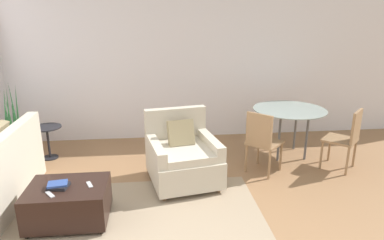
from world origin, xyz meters
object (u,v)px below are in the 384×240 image
(tv_remote_primary, at_px, (90,184))
(potted_plant, at_px, (16,142))
(dining_chair_near_left, at_px, (262,139))
(dining_chair_near_right, at_px, (347,136))
(ottoman, at_px, (69,202))
(book_stack, at_px, (58,185))
(armchair, at_px, (182,157))
(tv_remote_secondary, at_px, (50,194))
(dining_table, at_px, (289,114))
(side_table, at_px, (48,136))

(tv_remote_primary, distance_m, potted_plant, 2.33)
(dining_chair_near_left, bearing_deg, dining_chair_near_right, 0.00)
(potted_plant, xyz_separation_m, dining_chair_near_left, (3.61, -0.91, 0.23))
(ottoman, height_order, book_stack, book_stack)
(ottoman, distance_m, tv_remote_primary, 0.30)
(armchair, xyz_separation_m, tv_remote_secondary, (-1.42, -0.98, 0.07))
(book_stack, height_order, tv_remote_primary, book_stack)
(armchair, bearing_deg, tv_remote_secondary, -145.29)
(potted_plant, relative_size, dining_table, 1.11)
(tv_remote_secondary, bearing_deg, book_stack, 72.88)
(book_stack, distance_m, dining_chair_near_left, 2.66)
(book_stack, distance_m, potted_plant, 2.17)
(tv_remote_secondary, height_order, dining_table, dining_table)
(armchair, relative_size, dining_table, 0.97)
(ottoman, height_order, side_table, side_table)
(armchair, height_order, dining_chair_near_right, armchair)
(side_table, xyz_separation_m, dining_chair_near_left, (3.12, -0.88, 0.15))
(ottoman, xyz_separation_m, dining_chair_near_right, (3.65, 0.92, 0.29))
(book_stack, relative_size, dining_chair_near_left, 0.25)
(book_stack, xyz_separation_m, dining_chair_near_left, (2.49, 0.94, 0.07))
(armchair, height_order, tv_remote_primary, armchair)
(side_table, bearing_deg, tv_remote_secondary, -73.42)
(ottoman, relative_size, side_table, 1.61)
(book_stack, bearing_deg, armchair, 31.36)
(armchair, bearing_deg, dining_chair_near_left, 5.43)
(potted_plant, distance_m, side_table, 0.50)
(tv_remote_secondary, bearing_deg, dining_table, 28.50)
(tv_remote_secondary, bearing_deg, tv_remote_primary, 25.56)
(book_stack, xyz_separation_m, side_table, (-0.63, 1.83, -0.08))
(dining_table, bearing_deg, ottoman, -152.99)
(dining_chair_near_left, bearing_deg, dining_table, 45.00)
(tv_remote_secondary, distance_m, dining_chair_near_left, 2.76)
(side_table, distance_m, dining_table, 3.76)
(tv_remote_primary, bearing_deg, tv_remote_secondary, -154.44)
(potted_plant, bearing_deg, dining_chair_near_right, -10.62)
(dining_chair_near_left, bearing_deg, side_table, 164.23)
(dining_table, bearing_deg, armchair, -157.22)
(tv_remote_primary, xyz_separation_m, dining_table, (2.79, 1.54, 0.25))
(potted_plant, height_order, dining_chair_near_right, potted_plant)
(armchair, relative_size, book_stack, 4.81)
(ottoman, bearing_deg, dining_table, 27.01)
(potted_plant, height_order, side_table, potted_plant)
(armchair, relative_size, ottoman, 1.30)
(dining_chair_near_right, bearing_deg, potted_plant, 169.38)
(side_table, bearing_deg, dining_chair_near_left, -15.77)
(armchair, distance_m, dining_chair_near_right, 2.36)
(book_stack, height_order, tv_remote_secondary, book_stack)
(side_table, bearing_deg, ottoman, -68.46)
(tv_remote_primary, distance_m, tv_remote_secondary, 0.40)
(book_stack, bearing_deg, side_table, 109.09)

